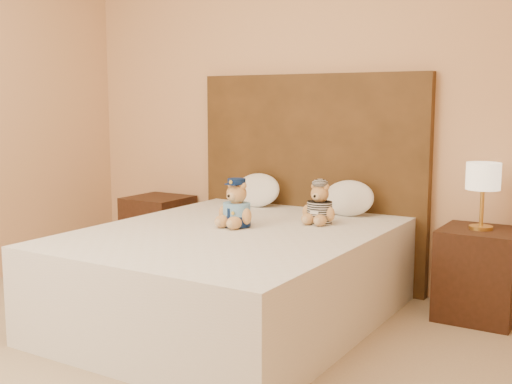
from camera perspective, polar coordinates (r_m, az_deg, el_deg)
bed at (r=3.88m, az=-2.05°, el=-7.39°), size 1.60×2.00×0.55m
headboard at (r=4.65m, az=4.81°, el=1.14°), size 1.75×0.08×1.50m
nightstand_left at (r=5.23m, az=-8.66°, el=-3.41°), size 0.45×0.45×0.55m
nightstand_right at (r=4.13m, az=19.17°, el=-6.88°), size 0.45×0.45×0.55m
lamp at (r=4.02m, az=19.55°, el=1.04°), size 0.20×0.20×0.40m
teddy_police at (r=3.89m, az=-1.73°, el=-0.98°), size 0.28×0.27×0.29m
teddy_prisoner at (r=4.01m, az=5.68°, el=-0.99°), size 0.24×0.23×0.26m
pillow_left at (r=4.66m, az=0.09°, el=0.32°), size 0.37×0.24×0.26m
pillow_right at (r=4.34m, az=8.22°, el=-0.39°), size 0.36×0.23×0.25m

